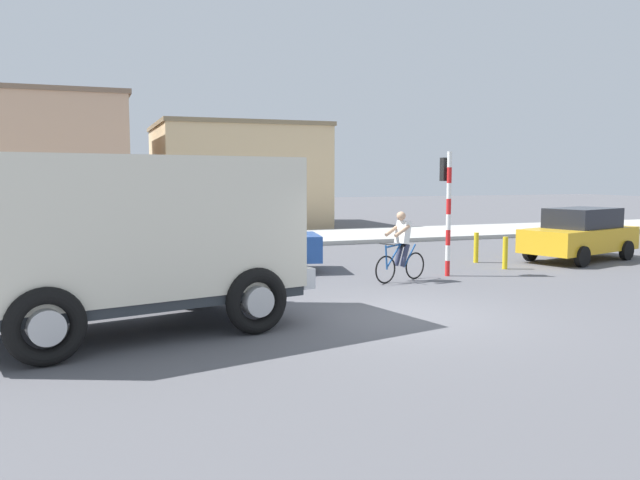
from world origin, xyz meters
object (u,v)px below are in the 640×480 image
Objects in this scene: truck_foreground at (135,232)px; bollard_near at (505,253)px; car_white_mid at (243,242)px; traffic_light_pole at (447,196)px; bollard_far at (476,248)px; car_red_near at (34,239)px; car_far_side at (580,234)px; cyclist at (401,246)px.

truck_foreground reaches higher than bollard_near.
truck_foreground is at bearing -118.82° from car_white_mid.
traffic_light_pole is 5.53m from car_white_mid.
traffic_light_pole is at bearing -26.46° from car_white_mid.
bollard_near is at bearing -90.00° from bollard_far.
car_red_near is 0.99× the size of car_far_side.
truck_foreground is 6.62m from car_white_mid.
truck_foreground reaches higher than car_white_mid.
traffic_light_pole reaches higher than truck_foreground.
car_white_mid is at bearing 139.73° from cyclist.
bollard_near is at bearing 12.69° from cyclist.
truck_foreground reaches higher than car_far_side.
traffic_light_pole reaches higher than car_white_mid.
car_red_near reaches higher than bollard_far.
bollard_near is at bearing -167.25° from car_far_side.
car_far_side is 3.38m from bollard_near.
truck_foreground is 6.48× the size of bollard_far.
car_far_side is 3.36m from bollard_far.
traffic_light_pole is at bearing 22.79° from truck_foreground.
cyclist reaches higher than car_red_near.
truck_foreground is 1.82× the size of traffic_light_pole.
bollard_near is at bearing -15.79° from car_white_mid.
car_white_mid is at bearing 175.32° from bollard_far.
car_white_mid and car_far_side have the same top height.
cyclist is 0.54× the size of traffic_light_pole.
bollard_far is at bearing 40.36° from traffic_light_pole.
bollard_near is (12.28, -4.63, -0.37)m from car_red_near.
bollard_near and bollard_far have the same top height.
car_far_side is 4.80× the size of bollard_near.
car_white_mid is at bearing 61.18° from truck_foreground.
traffic_light_pole is 0.75× the size of car_red_near.
car_red_near is (-10.13, 5.06, -1.25)m from traffic_light_pole.
traffic_light_pole is at bearing -168.75° from bollard_near.
cyclist is at bearing -148.76° from bollard_far.
cyclist is at bearing -167.28° from car_far_side.
cyclist is at bearing -32.37° from car_red_near.
car_far_side is at bearing -14.04° from car_red_near.
cyclist is 1.98m from traffic_light_pole.
truck_foreground is at bearing -152.92° from bollard_far.
bollard_far is (3.67, 2.23, -0.41)m from cyclist.
traffic_light_pole is (1.52, 0.40, 1.20)m from cyclist.
car_far_side is at bearing -11.39° from bollard_far.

